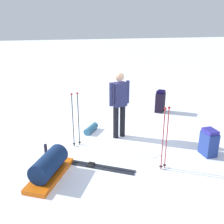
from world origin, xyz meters
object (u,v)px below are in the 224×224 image
(skier_standing, at_px, (119,102))
(sleeping_mat_rolled, at_px, (91,129))
(ski_pair_near, at_px, (91,165))
(ski_poles_planted_near, at_px, (165,136))
(backpack_large_dark, at_px, (209,143))
(thermos_bottle, at_px, (46,150))
(backpack_bright, at_px, (160,101))
(ski_poles_planted_far, at_px, (76,117))
(gear_sled, at_px, (49,167))

(skier_standing, distance_m, sleeping_mat_rolled, 1.19)
(ski_pair_near, bearing_deg, ski_poles_planted_near, 160.80)
(backpack_large_dark, relative_size, ski_poles_planted_near, 0.46)
(skier_standing, distance_m, thermos_bottle, 2.11)
(ski_pair_near, height_order, backpack_bright, backpack_bright)
(backpack_bright, distance_m, ski_poles_planted_far, 3.51)
(ski_poles_planted_near, relative_size, ski_poles_planted_far, 1.00)
(skier_standing, relative_size, ski_poles_planted_far, 1.28)
(skier_standing, relative_size, ski_poles_planted_near, 1.28)
(skier_standing, relative_size, gear_sled, 1.29)
(sleeping_mat_rolled, bearing_deg, skier_standing, 142.04)
(backpack_large_dark, bearing_deg, backpack_bright, -94.70)
(gear_sled, bearing_deg, thermos_bottle, -87.12)
(backpack_bright, distance_m, ski_poles_planted_near, 3.57)
(ski_poles_planted_far, bearing_deg, gear_sled, 59.73)
(ski_pair_near, xyz_separation_m, backpack_bright, (-2.89, -2.74, 0.34))
(ski_poles_planted_near, xyz_separation_m, ski_poles_planted_far, (1.55, -1.51, -0.00))
(backpack_bright, xyz_separation_m, sleeping_mat_rolled, (2.54, 1.01, -0.27))
(backpack_large_dark, height_order, ski_poles_planted_near, ski_poles_planted_near)
(ski_pair_near, xyz_separation_m, backpack_large_dark, (-2.64, 0.23, 0.29))
(ski_poles_planted_near, height_order, gear_sled, ski_poles_planted_near)
(skier_standing, bearing_deg, sleeping_mat_rolled, -37.96)
(skier_standing, height_order, ski_poles_planted_far, skier_standing)
(skier_standing, distance_m, ski_poles_planted_near, 1.77)
(ski_pair_near, xyz_separation_m, sleeping_mat_rolled, (-0.35, -1.72, 0.08))
(skier_standing, relative_size, thermos_bottle, 6.54)
(backpack_bright, relative_size, gear_sled, 0.55)
(backpack_bright, height_order, ski_poles_planted_near, ski_poles_planted_near)
(backpack_bright, bearing_deg, sleeping_mat_rolled, 21.74)
(ski_pair_near, bearing_deg, backpack_large_dark, 174.95)
(ski_poles_planted_far, bearing_deg, ski_poles_planted_near, 135.78)
(skier_standing, height_order, thermos_bottle, skier_standing)
(ski_pair_near, bearing_deg, sleeping_mat_rolled, -101.34)
(ski_pair_near, bearing_deg, thermos_bottle, -39.92)
(thermos_bottle, bearing_deg, ski_pair_near, 140.08)
(skier_standing, xyz_separation_m, backpack_large_dark, (-1.65, 1.45, -0.65))
(ski_poles_planted_far, relative_size, gear_sled, 1.01)
(ski_pair_near, relative_size, thermos_bottle, 6.43)
(backpack_bright, xyz_separation_m, thermos_bottle, (3.77, 2.00, -0.23))
(backpack_large_dark, bearing_deg, thermos_bottle, -15.42)
(ski_pair_near, bearing_deg, gear_sled, 11.74)
(sleeping_mat_rolled, height_order, thermos_bottle, thermos_bottle)
(backpack_large_dark, xyz_separation_m, ski_poles_planted_near, (1.24, 0.26, 0.44))
(backpack_large_dark, bearing_deg, ski_poles_planted_near, 11.68)
(ski_poles_planted_near, bearing_deg, ski_poles_planted_far, -44.22)
(thermos_bottle, bearing_deg, skier_standing, -165.66)
(backpack_large_dark, bearing_deg, sleeping_mat_rolled, -40.44)
(ski_pair_near, relative_size, backpack_large_dark, 2.73)
(ski_poles_planted_near, relative_size, gear_sled, 1.01)
(backpack_large_dark, bearing_deg, ski_poles_planted_far, -24.17)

